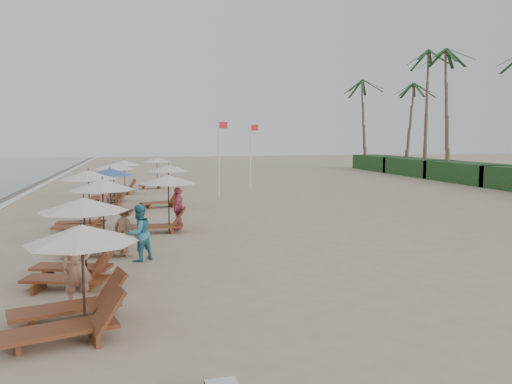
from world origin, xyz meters
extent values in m
plane|color=tan|center=(0.00, 0.00, 0.00)|extent=(160.00, 160.00, 0.00)
cube|color=#193D1C|center=(22.00, 22.00, 0.80)|extent=(3.20, 8.00, 1.60)
cube|color=#193D1C|center=(22.00, 29.50, 0.80)|extent=(3.20, 8.00, 1.60)
cube|color=#193D1C|center=(22.00, 37.00, 0.80)|extent=(3.20, 8.00, 1.60)
cylinder|color=brown|center=(21.10, 23.20, 5.30)|extent=(0.36, 0.36, 10.60)
cylinder|color=brown|center=(22.00, 28.40, 5.70)|extent=(0.36, 0.36, 11.40)
cylinder|color=brown|center=(22.90, 33.60, 4.50)|extent=(0.36, 0.36, 9.00)
cylinder|color=brown|center=(21.10, 38.80, 4.90)|extent=(0.36, 0.36, 9.80)
cylinder|color=black|center=(-5.09, -3.91, 1.00)|extent=(0.05, 0.05, 2.01)
cone|color=silver|center=(-5.09, -3.91, 1.91)|extent=(2.12, 2.12, 0.35)
cylinder|color=black|center=(-5.38, -0.48, 1.06)|extent=(0.05, 0.05, 2.12)
cone|color=silver|center=(-5.38, -0.48, 2.02)|extent=(2.26, 2.26, 0.35)
cylinder|color=black|center=(-5.13, 2.83, 1.16)|extent=(0.05, 0.05, 2.31)
cone|color=silver|center=(-5.13, 2.83, 2.21)|extent=(2.05, 2.05, 0.35)
cylinder|color=black|center=(-5.93, 7.01, 1.16)|extent=(0.05, 0.05, 2.32)
cone|color=silver|center=(-5.93, 7.01, 2.22)|extent=(2.23, 2.23, 0.35)
cylinder|color=black|center=(-5.38, 12.13, 1.04)|extent=(0.05, 0.05, 2.08)
cone|color=#395EAA|center=(-5.38, 12.13, 1.98)|extent=(2.29, 2.29, 0.35)
cylinder|color=black|center=(-5.40, 16.13, 1.06)|extent=(0.05, 0.05, 2.12)
cone|color=silver|center=(-5.40, 16.13, 2.02)|extent=(2.41, 2.41, 0.35)
cylinder|color=black|center=(-4.88, 19.91, 1.06)|extent=(0.05, 0.05, 2.13)
cone|color=silver|center=(-4.88, 19.91, 2.03)|extent=(2.08, 2.08, 0.35)
cylinder|color=black|center=(-2.87, 6.26, 1.07)|extent=(0.05, 0.05, 2.15)
cone|color=silver|center=(-2.87, 6.26, 2.05)|extent=(2.24, 2.24, 0.35)
cylinder|color=black|center=(-2.45, 13.40, 1.07)|extent=(0.05, 0.05, 2.15)
cone|color=silver|center=(-2.45, 13.40, 2.05)|extent=(2.24, 2.24, 0.35)
cylinder|color=black|center=(-2.69, 23.18, 1.07)|extent=(0.05, 0.05, 2.15)
cone|color=silver|center=(-2.69, 23.18, 2.05)|extent=(2.24, 2.24, 0.35)
imported|color=#9F6C56|center=(-5.38, -2.31, 0.89)|extent=(0.68, 0.47, 1.77)
imported|color=teal|center=(-4.03, 1.49, 0.86)|extent=(1.05, 1.03, 1.71)
imported|color=#94654B|center=(-4.43, 2.16, 0.87)|extent=(1.23, 1.27, 1.74)
imported|color=#CD5272|center=(-2.50, 6.30, 0.86)|extent=(0.75, 1.10, 1.73)
imported|color=tan|center=(-5.75, 12.52, 0.81)|extent=(0.82, 0.94, 1.62)
cube|color=silver|center=(-2.94, -7.01, 0.24)|extent=(0.46, 0.22, 0.04)
cylinder|color=silver|center=(0.86, 17.12, 2.41)|extent=(0.08, 0.08, 4.81)
cube|color=red|center=(1.14, 17.12, 4.41)|extent=(0.55, 0.02, 0.40)
cylinder|color=silver|center=(3.57, 20.31, 2.36)|extent=(0.08, 0.08, 4.72)
cube|color=red|center=(3.85, 20.31, 4.32)|extent=(0.55, 0.02, 0.40)
camera|label=1|loc=(-4.01, -13.80, 3.74)|focal=35.44mm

